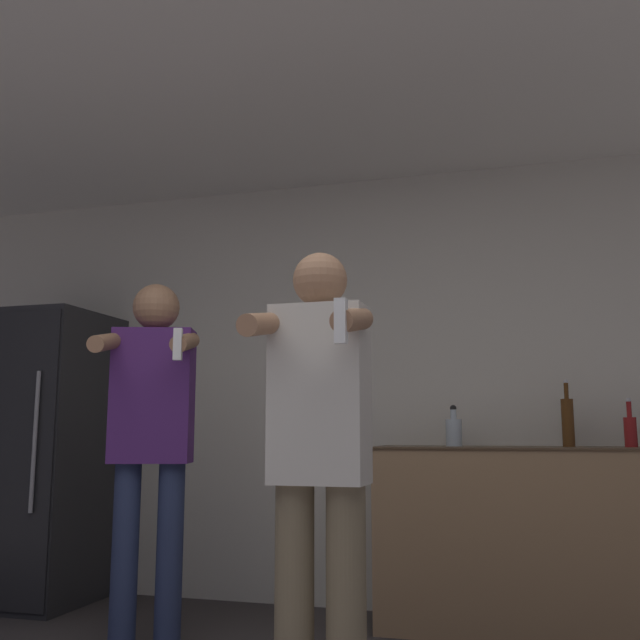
{
  "coord_description": "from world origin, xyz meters",
  "views": [
    {
      "loc": [
        0.84,
        -1.41,
        1.0
      ],
      "look_at": [
        0.15,
        0.99,
        1.39
      ],
      "focal_mm": 40.0,
      "sensor_mm": 36.0,
      "label": 1
    }
  ],
  "objects_px": {
    "refrigerator": "(44,454)",
    "bottle_red_label": "(630,429)",
    "bottle_dark_rum": "(454,431)",
    "person_man_side": "(152,426)",
    "person_woman_foreground": "(320,457)",
    "bottle_brown_liquor": "(568,421)"
  },
  "relations": [
    {
      "from": "refrigerator",
      "to": "bottle_red_label",
      "type": "bearing_deg",
      "value": 2.11
    },
    {
      "from": "bottle_dark_rum",
      "to": "person_man_side",
      "type": "bearing_deg",
      "value": -148.32
    },
    {
      "from": "bottle_red_label",
      "to": "bottle_dark_rum",
      "type": "distance_m",
      "value": 0.88
    },
    {
      "from": "refrigerator",
      "to": "person_woman_foreground",
      "type": "distance_m",
      "value": 2.58
    },
    {
      "from": "refrigerator",
      "to": "bottle_brown_liquor",
      "type": "relative_size",
      "value": 5.01
    },
    {
      "from": "bottle_dark_rum",
      "to": "person_man_side",
      "type": "distance_m",
      "value": 1.59
    },
    {
      "from": "person_woman_foreground",
      "to": "person_man_side",
      "type": "xyz_separation_m",
      "value": [
        -1.04,
        0.7,
        0.11
      ]
    },
    {
      "from": "bottle_dark_rum",
      "to": "person_woman_foreground",
      "type": "distance_m",
      "value": 1.57
    },
    {
      "from": "person_woman_foreground",
      "to": "bottle_dark_rum",
      "type": "bearing_deg",
      "value": 78.41
    },
    {
      "from": "bottle_dark_rum",
      "to": "person_man_side",
      "type": "height_order",
      "value": "person_man_side"
    },
    {
      "from": "bottle_brown_liquor",
      "to": "bottle_dark_rum",
      "type": "distance_m",
      "value": 0.59
    },
    {
      "from": "bottle_dark_rum",
      "to": "person_woman_foreground",
      "type": "height_order",
      "value": "person_woman_foreground"
    },
    {
      "from": "person_man_side",
      "to": "bottle_dark_rum",
      "type": "bearing_deg",
      "value": 31.68
    },
    {
      "from": "bottle_red_label",
      "to": "bottle_dark_rum",
      "type": "height_order",
      "value": "bottle_red_label"
    },
    {
      "from": "bottle_red_label",
      "to": "person_man_side",
      "type": "distance_m",
      "value": 2.38
    },
    {
      "from": "bottle_red_label",
      "to": "person_woman_foreground",
      "type": "height_order",
      "value": "person_woman_foreground"
    },
    {
      "from": "refrigerator",
      "to": "bottle_red_label",
      "type": "relative_size",
      "value": 7.02
    },
    {
      "from": "bottle_red_label",
      "to": "person_man_side",
      "type": "bearing_deg",
      "value": -159.52
    },
    {
      "from": "bottle_dark_rum",
      "to": "person_man_side",
      "type": "xyz_separation_m",
      "value": [
        -1.35,
        -0.83,
        0.02
      ]
    },
    {
      "from": "refrigerator",
      "to": "person_man_side",
      "type": "bearing_deg",
      "value": -32.34
    },
    {
      "from": "bottle_brown_liquor",
      "to": "person_woman_foreground",
      "type": "distance_m",
      "value": 1.78
    },
    {
      "from": "refrigerator",
      "to": "bottle_brown_liquor",
      "type": "xyz_separation_m",
      "value": [
        3.06,
        0.12,
        0.19
      ]
    }
  ]
}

